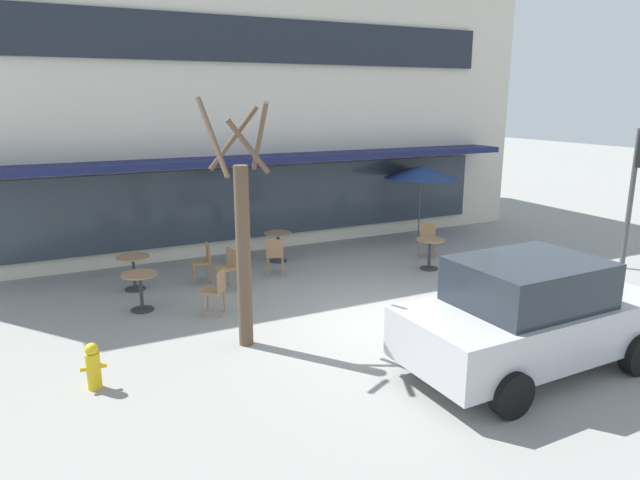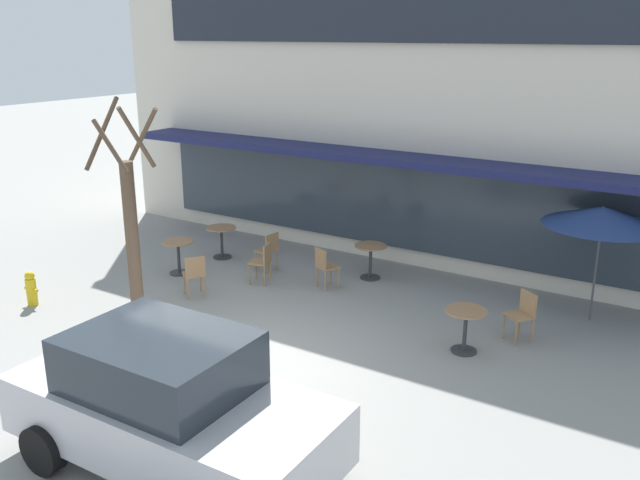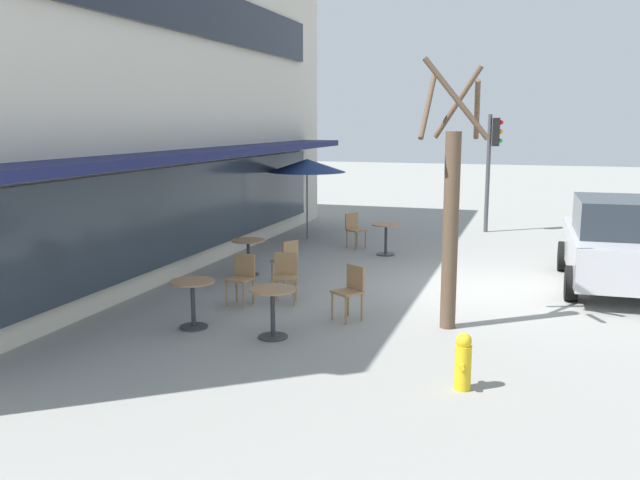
{
  "view_description": "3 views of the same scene",
  "coord_description": "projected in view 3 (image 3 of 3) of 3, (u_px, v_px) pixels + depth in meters",
  "views": [
    {
      "loc": [
        -5.46,
        -8.39,
        4.08
      ],
      "look_at": [
        -0.1,
        2.41,
        1.07
      ],
      "focal_mm": 32.0,
      "sensor_mm": 36.0,
      "label": 1
    },
    {
      "loc": [
        6.46,
        -7.63,
        5.19
      ],
      "look_at": [
        -0.59,
        3.34,
        1.16
      ],
      "focal_mm": 38.0,
      "sensor_mm": 36.0,
      "label": 2
    },
    {
      "loc": [
        -12.95,
        -0.97,
        3.19
      ],
      "look_at": [
        0.01,
        3.18,
        0.81
      ],
      "focal_mm": 38.0,
      "sensor_mm": 36.0,
      "label": 3
    }
  ],
  "objects": [
    {
      "name": "cafe_table_streetside",
      "position": [
        193.0,
        296.0,
        10.53
      ],
      "size": [
        0.7,
        0.7,
        0.76
      ],
      "color": "#333338",
      "rests_on": "ground"
    },
    {
      "name": "cafe_chair_4",
      "position": [
        242.0,
        275.0,
        11.9
      ],
      "size": [
        0.44,
        0.44,
        0.89
      ],
      "color": "#9E754C",
      "rests_on": "ground"
    },
    {
      "name": "street_tree",
      "position": [
        451.0,
        212.0,
        10.32
      ],
      "size": [
        1.04,
        1.04,
        4.1
      ],
      "color": "brown",
      "rests_on": "ground"
    },
    {
      "name": "cafe_table_mid_patio",
      "position": [
        248.0,
        251.0,
        14.16
      ],
      "size": [
        0.7,
        0.7,
        0.76
      ],
      "color": "#333338",
      "rests_on": "ground"
    },
    {
      "name": "cafe_chair_3",
      "position": [
        351.0,
        288.0,
        10.98
      ],
      "size": [
        0.56,
        0.56,
        0.89
      ],
      "color": "#9E754C",
      "rests_on": "ground"
    },
    {
      "name": "traffic_light_pole",
      "position": [
        492.0,
        153.0,
        19.45
      ],
      "size": [
        0.26,
        0.43,
        3.4
      ],
      "color": "#47474C",
      "rests_on": "ground"
    },
    {
      "name": "parked_sedan",
      "position": [
        619.0,
        243.0,
        13.02
      ],
      "size": [
        4.24,
        2.09,
        1.76
      ],
      "color": "#B7B7BC",
      "rests_on": "ground"
    },
    {
      "name": "building_facade",
      "position": [
        35.0,
        93.0,
        15.33
      ],
      "size": [
        17.02,
        9.1,
        7.64
      ],
      "color": "beige",
      "rests_on": "ground"
    },
    {
      "name": "cafe_chair_0",
      "position": [
        354.0,
        228.0,
        17.26
      ],
      "size": [
        0.56,
        0.56,
        0.89
      ],
      "color": "#9E754C",
      "rests_on": "ground"
    },
    {
      "name": "cafe_chair_2",
      "position": [
        285.0,
        274.0,
        12.03
      ],
      "size": [
        0.49,
        0.49,
        0.89
      ],
      "color": "#9E754C",
      "rests_on": "ground"
    },
    {
      "name": "cafe_table_near_wall",
      "position": [
        273.0,
        304.0,
        10.04
      ],
      "size": [
        0.7,
        0.7,
        0.76
      ],
      "color": "#333338",
      "rests_on": "ground"
    },
    {
      "name": "cafe_table_by_tree",
      "position": [
        386.0,
        234.0,
        16.34
      ],
      "size": [
        0.7,
        0.7,
        0.76
      ],
      "color": "#333338",
      "rests_on": "ground"
    },
    {
      "name": "fire_hydrant",
      "position": [
        463.0,
        361.0,
        8.11
      ],
      "size": [
        0.36,
        0.2,
        0.71
      ],
      "color": "gold",
      "rests_on": "ground"
    },
    {
      "name": "ground_plane",
      "position": [
        477.0,
        290.0,
        12.99
      ],
      "size": [
        80.0,
        80.0,
        0.0
      ],
      "primitive_type": "plane",
      "color": "gray"
    },
    {
      "name": "patio_umbrella_green_folded",
      "position": [
        307.0,
        166.0,
        18.25
      ],
      "size": [
        2.1,
        2.1,
        2.2
      ],
      "color": "#4C4C51",
      "rests_on": "ground"
    },
    {
      "name": "cafe_chair_1",
      "position": [
        287.0,
        258.0,
        13.37
      ],
      "size": [
        0.53,
        0.53,
        0.89
      ],
      "color": "#9E754C",
      "rests_on": "ground"
    }
  ]
}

